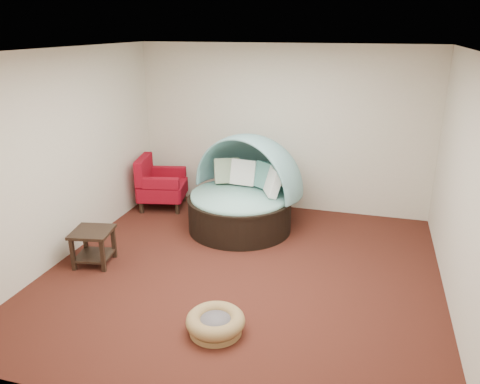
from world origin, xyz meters
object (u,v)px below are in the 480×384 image
(pet_basket, at_px, (216,323))
(red_armchair, at_px, (159,184))
(side_table, at_px, (93,242))
(canopy_daybed, at_px, (243,186))

(pet_basket, bearing_deg, red_armchair, 123.76)
(red_armchair, bearing_deg, side_table, -100.70)
(side_table, bearing_deg, red_armchair, 91.51)
(canopy_daybed, xyz_separation_m, side_table, (-1.61, -1.73, -0.38))
(canopy_daybed, xyz_separation_m, red_armchair, (-1.67, 0.46, -0.27))
(canopy_daybed, relative_size, red_armchair, 2.29)
(canopy_daybed, height_order, side_table, canopy_daybed)
(pet_basket, xyz_separation_m, red_armchair, (-2.13, 3.18, 0.31))
(canopy_daybed, height_order, red_armchair, canopy_daybed)
(red_armchair, height_order, side_table, red_armchair)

